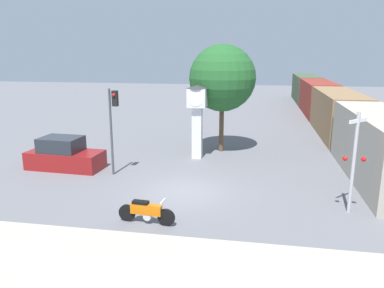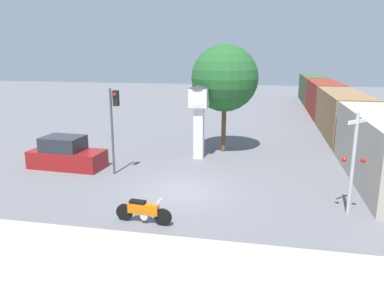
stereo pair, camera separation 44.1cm
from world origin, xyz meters
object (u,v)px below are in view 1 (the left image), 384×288
freight_train (326,105)px  parked_car (64,156)px  motorcycle (146,211)px  traffic_light (113,117)px  street_tree (222,78)px  railroad_crossing_signal (354,159)px  clock_tower (197,110)px

freight_train → parked_car: size_ratio=9.91×
parked_car → freight_train: bearing=49.0°
motorcycle → traffic_light: traffic_light is taller
motorcycle → street_tree: size_ratio=0.33×
motorcycle → railroad_crossing_signal: 8.46m
motorcycle → freight_train: bearing=71.2°
street_tree → parked_car: size_ratio=1.61×
freight_train → traffic_light: traffic_light is taller
clock_tower → freight_train: (9.83, 13.89, -1.30)m
traffic_light → street_tree: (5.09, 5.94, 1.64)m
freight_train → clock_tower: bearing=-125.3°
street_tree → parked_car: (-8.31, -5.40, -4.04)m
freight_train → parked_car: bearing=-134.2°
motorcycle → railroad_crossing_signal: size_ratio=0.55×
railroad_crossing_signal → freight_train: bearing=83.5°
motorcycle → clock_tower: 9.75m
clock_tower → street_tree: bearing=56.2°
freight_train → traffic_light: 22.52m
motorcycle → traffic_light: (-3.35, 5.42, 2.66)m
clock_tower → motorcycle: bearing=-92.7°
motorcycle → clock_tower: size_ratio=0.51×
motorcycle → freight_train: 25.49m
traffic_light → street_tree: bearing=49.4°
parked_car → railroad_crossing_signal: bearing=-10.4°
traffic_light → parked_car: traffic_light is taller
street_tree → railroad_crossing_signal: bearing=-55.3°
freight_train → traffic_light: (-13.61, -17.88, 1.45)m
motorcycle → traffic_light: 6.90m
traffic_light → motorcycle: bearing=-58.3°
railroad_crossing_signal → parked_car: 14.98m
motorcycle → street_tree: street_tree is taller
motorcycle → parked_car: size_ratio=0.53×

